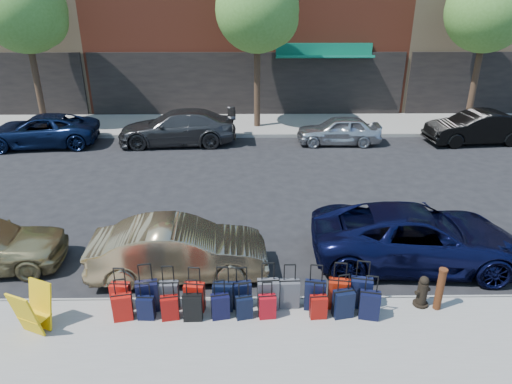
{
  "coord_description": "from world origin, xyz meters",
  "views": [
    {
      "loc": [
        0.15,
        -12.63,
        6.24
      ],
      "look_at": [
        0.3,
        -1.5,
        1.36
      ],
      "focal_mm": 32.0,
      "sensor_mm": 36.0,
      "label": 1
    }
  ],
  "objects_px": {
    "car_far_0": "(40,131)",
    "suitcase_front_5": "(242,295)",
    "bollard": "(440,288)",
    "car_far_1": "(177,127)",
    "tree_right": "(491,12)",
    "car_far_2": "(339,130)",
    "tree_left": "(27,13)",
    "tree_center": "(260,12)",
    "fire_hydrant": "(422,292)",
    "car_far_3": "(476,128)",
    "car_near_2": "(417,236)",
    "car_near_1": "(179,250)",
    "display_rack": "(33,310)"
  },
  "relations": [
    {
      "from": "car_far_0",
      "to": "suitcase_front_5",
      "type": "bearing_deg",
      "value": 31.51
    },
    {
      "from": "bollard",
      "to": "car_far_1",
      "type": "bearing_deg",
      "value": 120.79
    },
    {
      "from": "tree_right",
      "to": "car_far_2",
      "type": "relative_size",
      "value": 1.97
    },
    {
      "from": "suitcase_front_5",
      "to": "car_far_1",
      "type": "bearing_deg",
      "value": 97.2
    },
    {
      "from": "tree_left",
      "to": "car_far_1",
      "type": "distance_m",
      "value": 8.58
    },
    {
      "from": "tree_center",
      "to": "car_far_0",
      "type": "height_order",
      "value": "tree_center"
    },
    {
      "from": "fire_hydrant",
      "to": "car_far_3",
      "type": "relative_size",
      "value": 0.16
    },
    {
      "from": "suitcase_front_5",
      "to": "bollard",
      "type": "height_order",
      "value": "bollard"
    },
    {
      "from": "tree_right",
      "to": "bollard",
      "type": "distance_m",
      "value": 16.73
    },
    {
      "from": "tree_right",
      "to": "bollard",
      "type": "xyz_separation_m",
      "value": [
        -7.09,
        -14.38,
        -4.76
      ]
    },
    {
      "from": "tree_center",
      "to": "car_near_2",
      "type": "bearing_deg",
      "value": -73.69
    },
    {
      "from": "car_far_1",
      "to": "car_far_3",
      "type": "xyz_separation_m",
      "value": [
        13.31,
        -0.1,
        -0.03
      ]
    },
    {
      "from": "tree_center",
      "to": "car_near_1",
      "type": "height_order",
      "value": "tree_center"
    },
    {
      "from": "tree_left",
      "to": "suitcase_front_5",
      "type": "bearing_deg",
      "value": -55.42
    },
    {
      "from": "display_rack",
      "to": "tree_center",
      "type": "bearing_deg",
      "value": 96.29
    },
    {
      "from": "tree_left",
      "to": "tree_center",
      "type": "bearing_deg",
      "value": 0.0
    },
    {
      "from": "car_far_1",
      "to": "tree_center",
      "type": "bearing_deg",
      "value": 120.13
    },
    {
      "from": "display_rack",
      "to": "car_far_1",
      "type": "distance_m",
      "value": 12.57
    },
    {
      "from": "tree_right",
      "to": "suitcase_front_5",
      "type": "distance_m",
      "value": 18.78
    },
    {
      "from": "fire_hydrant",
      "to": "display_rack",
      "type": "bearing_deg",
      "value": 162.89
    },
    {
      "from": "car_near_2",
      "to": "tree_left",
      "type": "bearing_deg",
      "value": 52.33
    },
    {
      "from": "car_near_2",
      "to": "car_far_2",
      "type": "distance_m",
      "value": 9.8
    },
    {
      "from": "car_near_2",
      "to": "car_far_1",
      "type": "relative_size",
      "value": 1.0
    },
    {
      "from": "car_far_2",
      "to": "car_far_3",
      "type": "xyz_separation_m",
      "value": [
        6.14,
        0.01,
        0.09
      ]
    },
    {
      "from": "car_far_2",
      "to": "bollard",
      "type": "bearing_deg",
      "value": 0.48
    },
    {
      "from": "car_far_1",
      "to": "car_far_2",
      "type": "height_order",
      "value": "car_far_1"
    },
    {
      "from": "car_far_0",
      "to": "car_far_3",
      "type": "relative_size",
      "value": 1.12
    },
    {
      "from": "car_near_1",
      "to": "car_far_0",
      "type": "xyz_separation_m",
      "value": [
        -7.52,
        10.19,
        -0.0
      ]
    },
    {
      "from": "tree_left",
      "to": "bollard",
      "type": "xyz_separation_m",
      "value": [
        13.91,
        -14.38,
        -4.76
      ]
    },
    {
      "from": "tree_left",
      "to": "tree_right",
      "type": "distance_m",
      "value": 21.0
    },
    {
      "from": "fire_hydrant",
      "to": "car_far_1",
      "type": "height_order",
      "value": "car_far_1"
    },
    {
      "from": "display_rack",
      "to": "car_far_1",
      "type": "relative_size",
      "value": 0.19
    },
    {
      "from": "car_near_2",
      "to": "car_far_2",
      "type": "height_order",
      "value": "car_near_2"
    },
    {
      "from": "tree_left",
      "to": "tree_right",
      "type": "bearing_deg",
      "value": 0.0
    },
    {
      "from": "car_far_0",
      "to": "tree_center",
      "type": "bearing_deg",
      "value": 98.88
    },
    {
      "from": "display_rack",
      "to": "tree_right",
      "type": "bearing_deg",
      "value": 68.25
    },
    {
      "from": "car_far_2",
      "to": "car_far_3",
      "type": "distance_m",
      "value": 6.14
    },
    {
      "from": "car_near_2",
      "to": "car_far_2",
      "type": "bearing_deg",
      "value": 4.4
    },
    {
      "from": "car_near_2",
      "to": "suitcase_front_5",
      "type": "bearing_deg",
      "value": 117.69
    },
    {
      "from": "fire_hydrant",
      "to": "car_far_2",
      "type": "distance_m",
      "value": 11.74
    },
    {
      "from": "display_rack",
      "to": "car_near_2",
      "type": "xyz_separation_m",
      "value": [
        8.3,
        2.63,
        0.08
      ]
    },
    {
      "from": "car_far_0",
      "to": "car_far_1",
      "type": "distance_m",
      "value": 5.99
    },
    {
      "from": "bollard",
      "to": "car_far_1",
      "type": "height_order",
      "value": "car_far_1"
    },
    {
      "from": "tree_right",
      "to": "car_far_0",
      "type": "relative_size",
      "value": 1.48
    },
    {
      "from": "tree_right",
      "to": "car_far_0",
      "type": "height_order",
      "value": "tree_right"
    },
    {
      "from": "tree_center",
      "to": "tree_right",
      "type": "xyz_separation_m",
      "value": [
        10.5,
        0.0,
        0.0
      ]
    },
    {
      "from": "tree_center",
      "to": "suitcase_front_5",
      "type": "height_order",
      "value": "tree_center"
    },
    {
      "from": "bollard",
      "to": "car_far_3",
      "type": "xyz_separation_m",
      "value": [
        6.18,
        11.86,
        0.08
      ]
    },
    {
      "from": "car_far_1",
      "to": "suitcase_front_5",
      "type": "bearing_deg",
      "value": 11.44
    },
    {
      "from": "car_far_0",
      "to": "car_far_2",
      "type": "relative_size",
      "value": 1.33
    }
  ]
}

